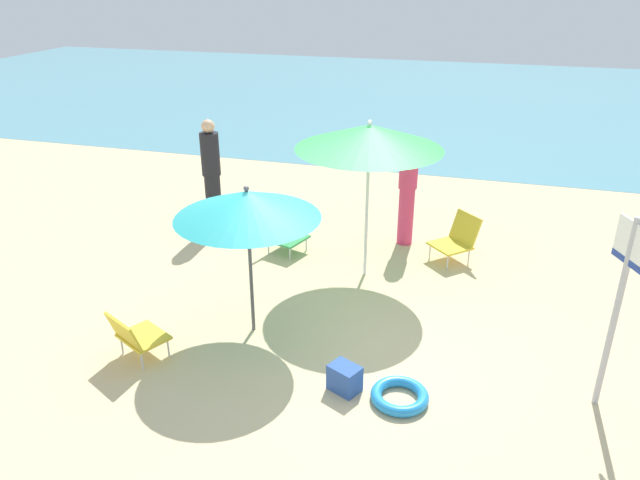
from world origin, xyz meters
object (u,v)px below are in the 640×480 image
(person_b, at_px, (212,174))
(beach_bag, at_px, (345,378))
(beach_chair_c, at_px, (457,238))
(swim_ring, at_px, (400,396))
(umbrella_green, at_px, (369,137))
(beach_chair_a, at_px, (282,233))
(umbrella_teal, at_px, (247,205))
(warning_sign, at_px, (622,289))
(beach_chair_b, at_px, (135,335))
(person_a, at_px, (407,190))

(person_b, bearing_deg, beach_bag, 123.33)
(beach_chair_c, relative_size, swim_ring, 1.32)
(umbrella_green, distance_m, beach_chair_a, 2.15)
(beach_bag, bearing_deg, beach_chair_a, 119.99)
(umbrella_teal, xyz_separation_m, beach_chair_a, (-0.39, 2.11, -1.27))
(umbrella_green, xyz_separation_m, beach_chair_a, (-1.34, 0.39, -1.63))
(warning_sign, distance_m, beach_bag, 2.68)
(beach_chair_b, xyz_separation_m, person_b, (-0.72, 3.52, 0.59))
(beach_chair_c, height_order, person_b, person_b)
(beach_chair_b, bearing_deg, beach_bag, -60.06)
(person_a, relative_size, person_b, 0.94)
(beach_chair_a, bearing_deg, beach_bag, -41.73)
(beach_chair_c, bearing_deg, person_b, -46.43)
(warning_sign, bearing_deg, beach_chair_c, 94.75)
(beach_bag, bearing_deg, swim_ring, -1.41)
(umbrella_green, bearing_deg, umbrella_teal, -118.96)
(person_b, bearing_deg, beach_chair_a, 150.43)
(person_a, xyz_separation_m, swim_ring, (0.52, -3.67, -0.79))
(beach_chair_a, xyz_separation_m, swim_ring, (2.22, -2.90, -0.23))
(umbrella_teal, xyz_separation_m, beach_bag, (1.28, -0.77, -1.42))
(beach_chair_b, relative_size, swim_ring, 1.17)
(umbrella_green, height_order, person_b, umbrella_green)
(umbrella_green, height_order, swim_ring, umbrella_green)
(umbrella_green, relative_size, warning_sign, 1.10)
(umbrella_green, distance_m, beach_bag, 3.08)
(umbrella_green, bearing_deg, beach_bag, -82.51)
(person_b, height_order, swim_ring, person_b)
(beach_chair_c, distance_m, beach_bag, 3.40)
(beach_chair_b, relative_size, beach_bag, 2.23)
(beach_chair_c, xyz_separation_m, warning_sign, (1.55, -2.81, 0.92))
(umbrella_teal, height_order, person_b, umbrella_teal)
(umbrella_teal, relative_size, beach_chair_c, 2.35)
(beach_chair_c, height_order, person_a, person_a)
(umbrella_teal, height_order, warning_sign, warning_sign)
(umbrella_teal, height_order, swim_ring, umbrella_teal)
(beach_chair_c, bearing_deg, umbrella_green, -10.05)
(umbrella_green, bearing_deg, warning_sign, -36.57)
(beach_chair_b, bearing_deg, beach_chair_c, -15.05)
(beach_chair_b, relative_size, warning_sign, 0.34)
(beach_chair_c, distance_m, swim_ring, 3.33)
(person_b, bearing_deg, warning_sign, 143.51)
(umbrella_green, distance_m, beach_chair_c, 2.11)
(beach_chair_c, height_order, swim_ring, beach_chair_c)
(person_b, bearing_deg, beach_chair_c, 170.31)
(umbrella_teal, distance_m, warning_sign, 3.68)
(beach_chair_a, relative_size, beach_bag, 2.35)
(person_a, bearing_deg, beach_chair_b, -89.54)
(umbrella_teal, relative_size, beach_bag, 5.94)
(beach_chair_a, distance_m, beach_chair_b, 3.05)
(umbrella_teal, distance_m, beach_bag, 2.06)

